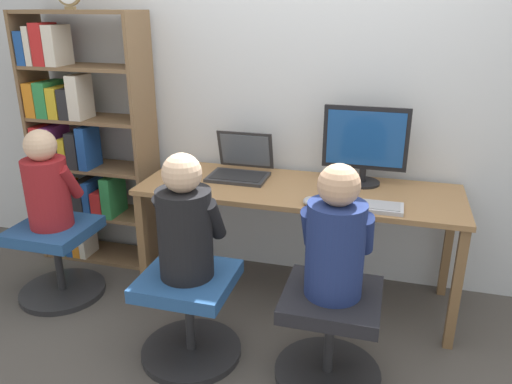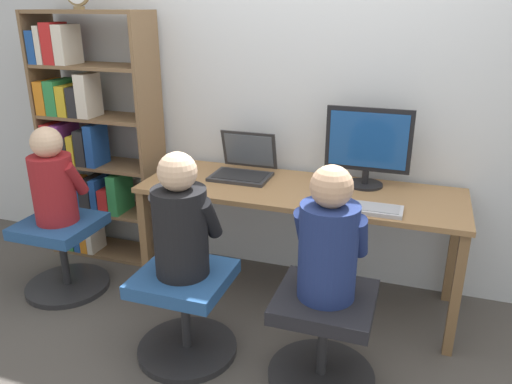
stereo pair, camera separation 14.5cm
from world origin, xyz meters
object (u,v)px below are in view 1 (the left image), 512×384
object	(u,v)px
bookshelf	(78,149)
person_at_monitor	(336,238)
office_chair_left	(330,331)
keyboard	(362,205)
office_chair_side	(58,256)
person_at_laptop	(185,223)
person_near_shelf	(47,184)
desktop_monitor	(365,145)
office_chair_right	(189,311)
laptop	(240,168)

from	to	relation	value
bookshelf	person_at_monitor	bearing A→B (deg)	-23.46
office_chair_left	keyboard	bearing A→B (deg)	80.49
keyboard	office_chair_side	xyz separation A→B (m)	(-1.84, -0.18, -0.48)
office_chair_left	person_at_monitor	xyz separation A→B (m)	(0.00, 0.00, 0.50)
person_at_laptop	person_near_shelf	world-z (taller)	person_at_laptop
keyboard	person_at_laptop	xyz separation A→B (m)	(-0.81, -0.50, 0.01)
office_chair_side	keyboard	bearing A→B (deg)	5.43
desktop_monitor	office_chair_left	size ratio (longest dim) A/B	0.93
keyboard	office_chair_right	distance (m)	1.07
office_chair_left	office_chair_side	xyz separation A→B (m)	(-1.76, 0.30, 0.00)
office_chair_left	office_chair_right	xyz separation A→B (m)	(-0.73, -0.03, 0.00)
office_chair_right	bookshelf	bearing A→B (deg)	143.86
office_chair_left	bookshelf	distance (m)	2.14
office_chair_left	office_chair_right	size ratio (longest dim) A/B	1.00
office_chair_right	person_at_monitor	distance (m)	0.88
bookshelf	person_at_laptop	bearing A→B (deg)	-36.00
desktop_monitor	bookshelf	size ratio (longest dim) A/B	0.29
office_chair_right	person_at_laptop	size ratio (longest dim) A/B	0.84
person_at_laptop	bookshelf	xyz separation A→B (m)	(-1.17, 0.85, 0.05)
person_at_monitor	office_chair_side	distance (m)	1.85
keyboard	person_near_shelf	xyz separation A→B (m)	(-1.84, -0.17, 0.00)
desktop_monitor	office_chair_side	bearing A→B (deg)	-162.78
office_chair_right	bookshelf	size ratio (longest dim) A/B	0.31
office_chair_right	person_at_monitor	bearing A→B (deg)	2.45
keyboard	office_chair_left	bearing A→B (deg)	-99.51
person_at_monitor	person_at_laptop	size ratio (longest dim) A/B	1.00
office_chair_left	office_chair_right	world-z (taller)	same
desktop_monitor	office_chair_side	distance (m)	2.03
laptop	keyboard	xyz separation A→B (m)	(0.78, -0.32, -0.04)
laptop	bookshelf	xyz separation A→B (m)	(-1.19, 0.03, 0.03)
laptop	person_at_monitor	xyz separation A→B (m)	(0.70, -0.80, -0.03)
laptop	person_near_shelf	size ratio (longest dim) A/B	0.60
desktop_monitor	office_chair_right	world-z (taller)	desktop_monitor
keyboard	person_near_shelf	world-z (taller)	person_near_shelf
office_chair_right	person_near_shelf	distance (m)	1.19
office_chair_right	person_near_shelf	size ratio (longest dim) A/B	0.88
person_at_monitor	person_near_shelf	size ratio (longest dim) A/B	1.06
office_chair_left	office_chair_right	distance (m)	0.73
person_at_monitor	person_near_shelf	xyz separation A→B (m)	(-1.76, 0.30, -0.01)
desktop_monitor	keyboard	distance (m)	0.45
bookshelf	office_chair_side	bearing A→B (deg)	-75.81
person_near_shelf	office_chair_side	bearing A→B (deg)	-90.00
office_chair_left	bookshelf	world-z (taller)	bookshelf
office_chair_left	person_at_laptop	world-z (taller)	person_at_laptop
office_chair_side	office_chair_right	bearing A→B (deg)	-17.58
office_chair_right	office_chair_side	bearing A→B (deg)	162.42
laptop	keyboard	distance (m)	0.85
person_at_monitor	person_near_shelf	bearing A→B (deg)	170.31
office_chair_left	desktop_monitor	bearing A→B (deg)	86.67
office_chair_side	person_at_monitor	bearing A→B (deg)	-9.57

